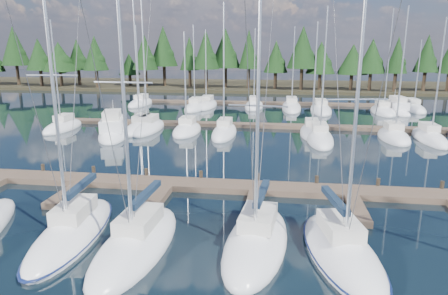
# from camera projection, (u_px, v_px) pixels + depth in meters

# --- Properties ---
(ground) EXTENTS (260.00, 260.00, 0.00)m
(ground) POSITION_uv_depth(u_px,v_px,m) (264.00, 147.00, 38.28)
(ground) COLOR black
(ground) RESTS_ON ground
(far_shore) EXTENTS (220.00, 30.00, 0.60)m
(far_shore) POSITION_uv_depth(u_px,v_px,m) (274.00, 86.00, 95.83)
(far_shore) COLOR black
(far_shore) RESTS_ON ground
(main_dock) EXTENTS (44.00, 6.13, 0.90)m
(main_dock) POSITION_uv_depth(u_px,v_px,m) (256.00, 191.00, 26.09)
(main_dock) COLOR brown
(main_dock) RESTS_ON ground
(back_docks) EXTENTS (50.00, 21.80, 0.40)m
(back_docks) POSITION_uv_depth(u_px,v_px,m) (270.00, 113.00, 57.04)
(back_docks) COLOR brown
(back_docks) RESTS_ON ground
(front_sailboat_1) EXTENTS (3.40, 9.06, 14.77)m
(front_sailboat_1) POSITION_uv_depth(u_px,v_px,m) (73.00, 232.00, 20.11)
(front_sailboat_1) COLOR silver
(front_sailboat_1) RESTS_ON ground
(front_sailboat_2) EXTENTS (3.21, 8.65, 14.39)m
(front_sailboat_2) POSITION_uv_depth(u_px,v_px,m) (137.00, 243.00, 18.94)
(front_sailboat_2) COLOR silver
(front_sailboat_2) RESTS_ON ground
(front_sailboat_3) EXTENTS (3.67, 8.51, 12.54)m
(front_sailboat_3) POSITION_uv_depth(u_px,v_px,m) (256.00, 242.00, 19.15)
(front_sailboat_3) COLOR silver
(front_sailboat_3) RESTS_ON ground
(front_sailboat_4) EXTENTS (4.42, 8.64, 13.23)m
(front_sailboat_4) POSITION_uv_depth(u_px,v_px,m) (341.00, 251.00, 18.26)
(front_sailboat_4) COLOR silver
(front_sailboat_4) RESTS_ON ground
(back_sailboat_rows) EXTENTS (48.00, 32.56, 16.27)m
(back_sailboat_rows) POSITION_uv_depth(u_px,v_px,m) (269.00, 117.00, 53.07)
(back_sailboat_rows) COLOR silver
(back_sailboat_rows) RESTS_ON ground
(motor_yacht_left) EXTENTS (5.64, 9.70, 4.61)m
(motor_yacht_left) POSITION_uv_depth(u_px,v_px,m) (114.00, 131.00, 43.21)
(motor_yacht_left) COLOR silver
(motor_yacht_left) RESTS_ON ground
(motor_yacht_right) EXTENTS (3.77, 8.39, 4.04)m
(motor_yacht_right) POSITION_uv_depth(u_px,v_px,m) (396.00, 110.00, 58.36)
(motor_yacht_right) COLOR silver
(motor_yacht_right) RESTS_ON ground
(tree_line) EXTENTS (183.65, 11.94, 13.56)m
(tree_line) POSITION_uv_depth(u_px,v_px,m) (265.00, 56.00, 84.99)
(tree_line) COLOR black
(tree_line) RESTS_ON far_shore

